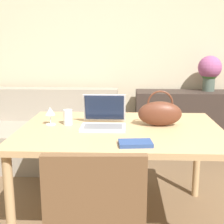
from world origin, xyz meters
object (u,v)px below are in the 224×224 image
at_px(drinking_glass, 68,117).
at_px(wine_glass, 50,112).
at_px(couch, 45,137).
at_px(flower_vase, 210,70).
at_px(handbag, 160,113).
at_px(laptop, 104,118).

height_order(drinking_glass, wine_glass, wine_glass).
xyz_separation_m(couch, drinking_glass, (0.52, -1.22, 0.54)).
bearing_deg(couch, flower_vase, 9.34).
xyz_separation_m(drinking_glass, flower_vase, (1.45, 1.55, 0.23)).
xyz_separation_m(drinking_glass, handbag, (0.69, -0.00, 0.04)).
xyz_separation_m(drinking_glass, wine_glass, (-0.13, -0.01, 0.04)).
bearing_deg(drinking_glass, couch, 112.99).
distance_m(laptop, flower_vase, 1.97).
bearing_deg(couch, handbag, -45.28).
bearing_deg(handbag, laptop, -176.96).
height_order(wine_glass, handbag, handbag).
bearing_deg(laptop, drinking_glass, 175.01).
xyz_separation_m(couch, flower_vase, (1.96, 0.32, 0.77)).
height_order(laptop, drinking_glass, laptop).
relative_size(drinking_glass, wine_glass, 0.85).
relative_size(couch, handbag, 5.27).
height_order(couch, handbag, handbag).
bearing_deg(handbag, wine_glass, -179.48).
relative_size(couch, wine_glass, 12.54).
height_order(couch, drinking_glass, drinking_glass).
bearing_deg(laptop, handbag, 3.04).
distance_m(drinking_glass, handbag, 0.69).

